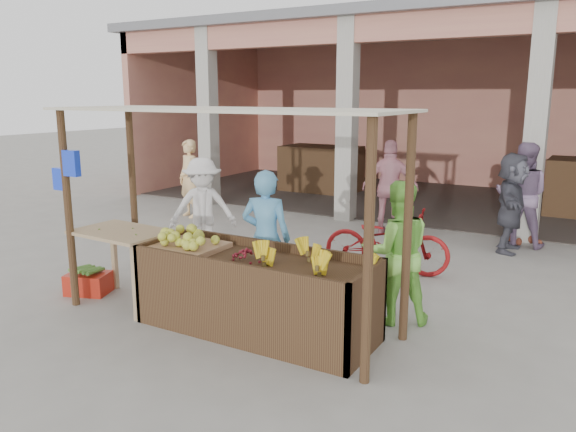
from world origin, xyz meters
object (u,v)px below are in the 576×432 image
Objects in this scene: motorcycle at (387,240)px; red_crate at (88,283)px; side_table at (122,242)px; vendor_blue at (266,234)px; fruit_stall at (256,296)px; vendor_green at (397,249)px.

red_crate is at bearing 120.81° from motorcycle.
side_table is 1.74m from vendor_blue.
motorcycle is (0.49, 2.67, 0.09)m from fruit_stall.
fruit_stall is 1.46× the size of vendor_blue.
fruit_stall is 2.55m from red_crate.
vendor_blue reaches higher than side_table.
red_crate is at bearing -178.75° from side_table.
side_table is at bearing -21.62° from red_crate.
vendor_green is at bearing -168.13° from motorcycle.
vendor_blue is 0.95× the size of motorcycle.
vendor_green is 1.83m from motorcycle.
red_crate is 2.47m from vendor_blue.
fruit_stall reaches higher than red_crate.
side_table is 0.94m from red_crate.
vendor_blue is at bearing 0.59° from red_crate.
side_table reaches higher than fruit_stall.
motorcycle is at bearing 52.43° from side_table.
vendor_green is (3.06, 1.13, 0.07)m from side_table.
side_table reaches higher than red_crate.
red_crate is 0.29× the size of vendor_blue.
fruit_stall is 1.90m from side_table.
vendor_blue is 2.13m from motorcycle.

